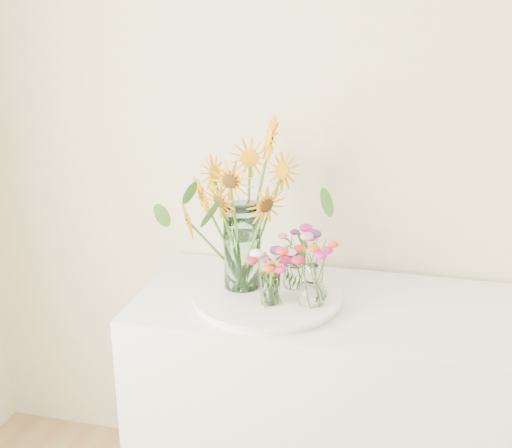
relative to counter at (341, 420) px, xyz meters
name	(u,v)px	position (x,y,z in m)	size (l,w,h in m)	color
counter	(341,420)	(0.00, 0.00, 0.00)	(1.40, 0.60, 0.90)	white
tray	(267,298)	(-0.26, -0.04, 0.46)	(0.47, 0.47, 0.03)	white
mason_jar	(242,247)	(-0.35, 0.00, 0.62)	(0.12, 0.12, 0.29)	#A6D5C6
sunflower_bouquet	(242,207)	(-0.35, 0.00, 0.76)	(0.82, 0.82, 0.57)	orange
small_vase_a	(270,289)	(-0.24, -0.11, 0.53)	(0.06, 0.06, 0.11)	white
wildflower_posy_a	(270,276)	(-0.24, -0.11, 0.57)	(0.18, 0.18, 0.20)	#F03A14
small_vase_b	(312,285)	(-0.11, -0.08, 0.54)	(0.10, 0.10, 0.14)	white
wildflower_posy_b	(313,271)	(-0.11, -0.08, 0.59)	(0.21, 0.21, 0.23)	#F03A14
small_vase_c	(294,270)	(-0.18, 0.04, 0.54)	(0.07, 0.07, 0.13)	white
wildflower_posy_c	(295,257)	(-0.18, 0.04, 0.58)	(0.20, 0.20, 0.22)	#F03A14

